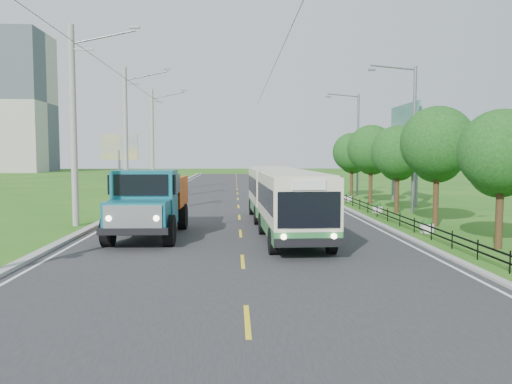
{
  "coord_description": "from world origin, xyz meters",
  "views": [
    {
      "loc": [
        -0.26,
        -16.42,
        3.55
      ],
      "look_at": [
        0.71,
        6.05,
        1.9
      ],
      "focal_mm": 35.0,
      "sensor_mm": 36.0,
      "label": 1
    }
  ],
  "objects": [
    {
      "name": "railing_right",
      "position": [
        8.0,
        14.0,
        0.3
      ],
      "size": [
        0.04,
        40.0,
        0.6
      ],
      "primitive_type": "cube",
      "color": "black",
      "rests_on": "ground"
    },
    {
      "name": "tree_second",
      "position": [
        9.86,
        2.14,
        3.52
      ],
      "size": [
        3.18,
        3.26,
        5.3
      ],
      "color": "#382314",
      "rests_on": "ground"
    },
    {
      "name": "billboard_left",
      "position": [
        -9.5,
        24.0,
        3.87
      ],
      "size": [
        3.0,
        0.2,
        5.2
      ],
      "color": "slate",
      "rests_on": "ground"
    },
    {
      "name": "edge_line_right",
      "position": [
        6.65,
        20.0,
        0.02
      ],
      "size": [
        0.12,
        120.0,
        0.0
      ],
      "primitive_type": "cube",
      "color": "silver",
      "rests_on": "road"
    },
    {
      "name": "ground",
      "position": [
        0.0,
        0.0,
        0.0
      ],
      "size": [
        240.0,
        240.0,
        0.0
      ],
      "primitive_type": "plane",
      "color": "#235C15",
      "rests_on": "ground"
    },
    {
      "name": "pole_near",
      "position": [
        -8.26,
        9.0,
        5.09
      ],
      "size": [
        3.51,
        0.32,
        10.0
      ],
      "color": "gray",
      "rests_on": "ground"
    },
    {
      "name": "tree_third",
      "position": [
        9.86,
        8.14,
        3.99
      ],
      "size": [
        3.6,
        3.62,
        6.0
      ],
      "color": "#382314",
      "rests_on": "ground"
    },
    {
      "name": "planter_far",
      "position": [
        8.6,
        22.0,
        0.29
      ],
      "size": [
        0.64,
        0.64,
        0.67
      ],
      "color": "silver",
      "rests_on": "ground"
    },
    {
      "name": "centre_dash",
      "position": [
        0.0,
        0.0,
        0.02
      ],
      "size": [
        0.12,
        2.2,
        0.0
      ],
      "primitive_type": "cube",
      "color": "yellow",
      "rests_on": "road"
    },
    {
      "name": "tree_back",
      "position": [
        9.86,
        26.14,
        3.65
      ],
      "size": [
        3.3,
        3.36,
        5.5
      ],
      "color": "#382314",
      "rests_on": "ground"
    },
    {
      "name": "edge_line_left",
      "position": [
        -6.65,
        20.0,
        0.02
      ],
      "size": [
        0.12,
        120.0,
        0.0
      ],
      "primitive_type": "cube",
      "color": "silver",
      "rests_on": "road"
    },
    {
      "name": "curb_right",
      "position": [
        7.15,
        20.0,
        0.05
      ],
      "size": [
        0.3,
        120.0,
        0.1
      ],
      "primitive_type": "cube",
      "color": "#9E9E99",
      "rests_on": "ground"
    },
    {
      "name": "streetlight_far",
      "position": [
        10.64,
        28.0,
        4.9
      ],
      "size": [
        3.02,
        0.2,
        9.07
      ],
      "color": "slate",
      "rests_on": "ground"
    },
    {
      "name": "curb_left",
      "position": [
        -7.2,
        20.0,
        0.07
      ],
      "size": [
        0.4,
        120.0,
        0.15
      ],
      "primitive_type": "cube",
      "color": "#9E9E99",
      "rests_on": "ground"
    },
    {
      "name": "pole_mid",
      "position": [
        -8.26,
        21.0,
        5.09
      ],
      "size": [
        3.51,
        0.32,
        10.0
      ],
      "color": "gray",
      "rests_on": "ground"
    },
    {
      "name": "pole_far",
      "position": [
        -8.26,
        33.0,
        5.09
      ],
      "size": [
        3.51,
        0.32,
        10.0
      ],
      "color": "gray",
      "rests_on": "ground"
    },
    {
      "name": "billboard_right",
      "position": [
        12.3,
        20.0,
        5.34
      ],
      "size": [
        0.24,
        6.0,
        7.3
      ],
      "color": "slate",
      "rests_on": "ground"
    },
    {
      "name": "road",
      "position": [
        0.0,
        20.0,
        0.01
      ],
      "size": [
        14.0,
        120.0,
        0.02
      ],
      "primitive_type": "cube",
      "color": "#28282B",
      "rests_on": "ground"
    },
    {
      "name": "tree_fourth",
      "position": [
        9.86,
        14.14,
        3.59
      ],
      "size": [
        3.24,
        3.31,
        5.4
      ],
      "color": "#382314",
      "rests_on": "ground"
    },
    {
      "name": "dump_truck",
      "position": [
        -3.98,
        5.43,
        1.66
      ],
      "size": [
        2.83,
        7.04,
        2.94
      ],
      "rotation": [
        0.0,
        0.0,
        -0.01
      ],
      "color": "#125E6F",
      "rests_on": "ground"
    },
    {
      "name": "tree_fifth",
      "position": [
        9.86,
        20.14,
        3.85
      ],
      "size": [
        3.48,
        3.52,
        5.8
      ],
      "color": "#382314",
      "rests_on": "ground"
    },
    {
      "name": "planter_near",
      "position": [
        8.6,
        6.0,
        0.29
      ],
      "size": [
        0.64,
        0.64,
        0.67
      ],
      "color": "silver",
      "rests_on": "ground"
    },
    {
      "name": "planter_mid",
      "position": [
        8.6,
        14.0,
        0.29
      ],
      "size": [
        0.64,
        0.64,
        0.67
      ],
      "color": "silver",
      "rests_on": "ground"
    },
    {
      "name": "streetlight_mid",
      "position": [
        10.64,
        14.0,
        4.9
      ],
      "size": [
        3.02,
        0.2,
        9.07
      ],
      "color": "slate",
      "rests_on": "ground"
    },
    {
      "name": "bus",
      "position": [
        1.99,
        7.15,
        1.69
      ],
      "size": [
        2.78,
        14.61,
        2.81
      ],
      "rotation": [
        0.0,
        0.0,
        0.03
      ],
      "color": "#2D723B",
      "rests_on": "ground"
    }
  ]
}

